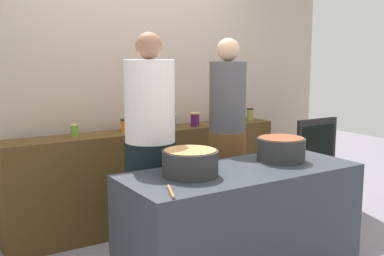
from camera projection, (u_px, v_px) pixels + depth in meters
name	position (u px, v px, depth m)	size (l,w,h in m)	color
storefront_wall	(132.00, 68.00, 4.57)	(4.80, 0.12, 3.00)	#BAA493
display_shelf	(150.00, 178.00, 4.45)	(2.70, 0.36, 0.93)	#50391A
prep_table	(241.00, 228.00, 3.28)	(1.70, 0.70, 0.85)	#2F353C
preserve_jar_0	(75.00, 130.00, 4.03)	(0.07, 0.07, 0.10)	#609929
preserve_jar_1	(125.00, 125.00, 4.28)	(0.09, 0.09, 0.11)	orange
preserve_jar_2	(144.00, 123.00, 4.36)	(0.09, 0.09, 0.13)	#B93A19
preserve_jar_3	(164.00, 124.00, 4.37)	(0.09, 0.09, 0.10)	#355130
preserve_jar_4	(172.00, 120.00, 4.57)	(0.07, 0.07, 0.13)	olive
preserve_jar_5	(195.00, 119.00, 4.56)	(0.09, 0.09, 0.14)	#521553
preserve_jar_6	(236.00, 115.00, 4.89)	(0.07, 0.07, 0.13)	gold
preserve_jar_7	(250.00, 115.00, 4.92)	(0.08, 0.08, 0.14)	olive
cooking_pot_left	(190.00, 163.00, 3.04)	(0.37, 0.37, 0.17)	#2D2D2D
cooking_pot_center	(281.00, 149.00, 3.47)	(0.36, 0.36, 0.18)	#2D2D2D
wooden_spoon	(171.00, 192.00, 2.66)	(0.02, 0.02, 0.24)	#9E703D
cook_with_tongs	(150.00, 165.00, 3.49)	(0.39, 0.39, 1.79)	black
cook_in_cap	(227.00, 150.00, 4.05)	(0.33, 0.33, 1.77)	brown
chalkboard_sign	(316.00, 163.00, 4.93)	(0.55, 0.05, 0.97)	black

